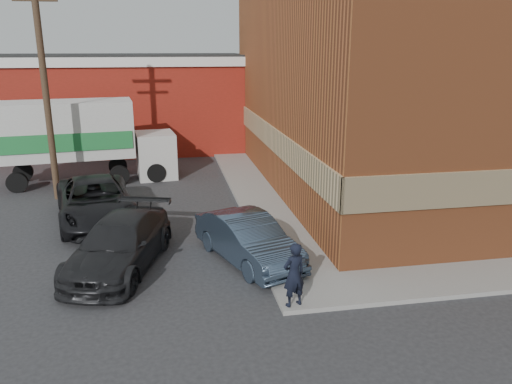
{
  "coord_description": "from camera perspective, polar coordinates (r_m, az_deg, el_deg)",
  "views": [
    {
      "loc": [
        -3.0,
        -11.87,
        6.05
      ],
      "look_at": [
        -0.41,
        2.23,
        1.86
      ],
      "focal_mm": 35.0,
      "sensor_mm": 36.0,
      "label": 1
    }
  ],
  "objects": [
    {
      "name": "man",
      "position": [
        11.86,
        4.36,
        -9.41
      ],
      "size": [
        0.67,
        0.54,
        1.59
      ],
      "primitive_type": "imported",
      "rotation": [
        0.0,
        0.0,
        3.47
      ],
      "color": "black",
      "rests_on": "sidewalk_south"
    },
    {
      "name": "sidewalk_west",
      "position": [
        22.01,
        -0.6,
        0.52
      ],
      "size": [
        1.8,
        18.0,
        0.12
      ],
      "primitive_type": "cube",
      "color": "gray",
      "rests_on": "ground"
    },
    {
      "name": "suv_a",
      "position": [
        18.61,
        -17.84,
        -1.0
      ],
      "size": [
        3.58,
        5.9,
        1.53
      ],
      "primitive_type": "imported",
      "rotation": [
        0.0,
        0.0,
        0.2
      ],
      "color": "black",
      "rests_on": "ground"
    },
    {
      "name": "brick_building",
      "position": [
        23.86,
        18.85,
        12.18
      ],
      "size": [
        14.25,
        18.25,
        9.36
      ],
      "color": "#994C27",
      "rests_on": "ground"
    },
    {
      "name": "utility_pole",
      "position": [
        21.39,
        -23.03,
        11.56
      ],
      "size": [
        2.0,
        0.26,
        9.0
      ],
      "color": "#4B3625",
      "rests_on": "ground"
    },
    {
      "name": "ground",
      "position": [
        13.66,
        3.44,
        -10.02
      ],
      "size": [
        90.0,
        90.0,
        0.0
      ],
      "primitive_type": "plane",
      "color": "#28282B",
      "rests_on": "ground"
    },
    {
      "name": "warehouse",
      "position": [
        32.17,
        -15.95,
        9.93
      ],
      "size": [
        16.3,
        8.3,
        5.6
      ],
      "color": "maroon",
      "rests_on": "ground"
    },
    {
      "name": "box_truck",
      "position": [
        24.05,
        -19.08,
        6.09
      ],
      "size": [
        7.76,
        3.1,
        3.73
      ],
      "rotation": [
        0.0,
        0.0,
        0.12
      ],
      "color": "silver",
      "rests_on": "ground"
    },
    {
      "name": "suv_b",
      "position": [
        14.6,
        -15.31,
        -5.77
      ],
      "size": [
        3.31,
        5.26,
        1.42
      ],
      "primitive_type": "imported",
      "rotation": [
        0.0,
        0.0,
        -0.29
      ],
      "color": "black",
      "rests_on": "ground"
    },
    {
      "name": "sedan",
      "position": [
        14.49,
        -0.94,
        -5.4
      ],
      "size": [
        2.87,
        4.45,
        1.38
      ],
      "primitive_type": "imported",
      "rotation": [
        0.0,
        0.0,
        0.36
      ],
      "color": "#344356",
      "rests_on": "ground"
    }
  ]
}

